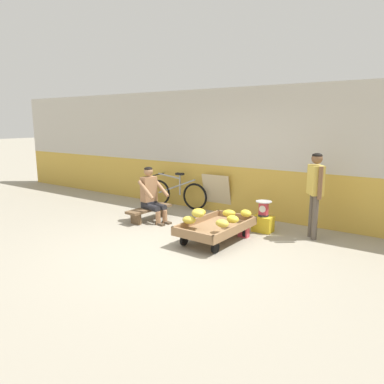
{
  "coord_description": "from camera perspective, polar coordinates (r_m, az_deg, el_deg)",
  "views": [
    {
      "loc": [
        3.43,
        -4.46,
        2.07
      ],
      "look_at": [
        -0.41,
        1.03,
        0.75
      ],
      "focal_mm": 33.8,
      "sensor_mm": 36.0,
      "label": 1
    }
  ],
  "objects": [
    {
      "name": "bicycle_near_left",
      "position": [
        8.76,
        -2.49,
        -0.18
      ],
      "size": [
        1.66,
        0.48,
        0.86
      ],
      "color": "black",
      "rests_on": "ground"
    },
    {
      "name": "customer_adult",
      "position": [
        6.68,
        18.88,
        0.89
      ],
      "size": [
        0.35,
        0.41,
        1.53
      ],
      "color": "brown",
      "rests_on": "ground"
    },
    {
      "name": "back_wall",
      "position": [
        7.99,
        9.47,
        6.1
      ],
      "size": [
        16.0,
        0.3,
        2.78
      ],
      "color": "gold",
      "rests_on": "ground"
    },
    {
      "name": "ground_plane",
      "position": [
        6.0,
        -2.45,
        -9.06
      ],
      "size": [
        80.0,
        80.0,
        0.0
      ],
      "primitive_type": "plane",
      "color": "gray"
    },
    {
      "name": "shopping_bag",
      "position": [
        6.65,
        8.16,
        -6.04
      ],
      "size": [
        0.18,
        0.12,
        0.24
      ],
      "primitive_type": "cube",
      "color": "#D13D4C",
      "rests_on": "ground"
    },
    {
      "name": "low_bench",
      "position": [
        7.72,
        -6.75,
        -2.97
      ],
      "size": [
        0.37,
        1.12,
        0.27
      ],
      "color": "brown",
      "rests_on": "ground"
    },
    {
      "name": "vendor_seated",
      "position": [
        7.57,
        -6.41,
        -0.39
      ],
      "size": [
        0.72,
        0.55,
        1.14
      ],
      "color": "#9E704C",
      "rests_on": "ground"
    },
    {
      "name": "banana_pile",
      "position": [
        6.24,
        3.96,
        -3.84
      ],
      "size": [
        0.86,
        1.2,
        0.25
      ],
      "color": "yellow",
      "rests_on": "banana_cart"
    },
    {
      "name": "sign_board",
      "position": [
        8.32,
        3.94,
        -0.22
      ],
      "size": [
        0.7,
        0.24,
        0.88
      ],
      "color": "#C6B289",
      "rests_on": "ground"
    },
    {
      "name": "plastic_crate",
      "position": [
        7.02,
        11.14,
        -4.95
      ],
      "size": [
        0.36,
        0.28,
        0.3
      ],
      "color": "gold",
      "rests_on": "ground"
    },
    {
      "name": "weighing_scale",
      "position": [
        6.94,
        11.23,
        -2.55
      ],
      "size": [
        0.3,
        0.3,
        0.29
      ],
      "color": "#28282D",
      "rests_on": "plastic_crate"
    },
    {
      "name": "banana_cart",
      "position": [
        6.33,
        3.81,
        -5.69
      ],
      "size": [
        0.88,
        1.47,
        0.36
      ],
      "color": "#8E6B47",
      "rests_on": "ground"
    }
  ]
}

